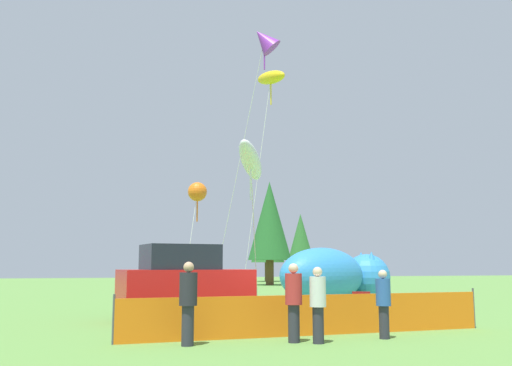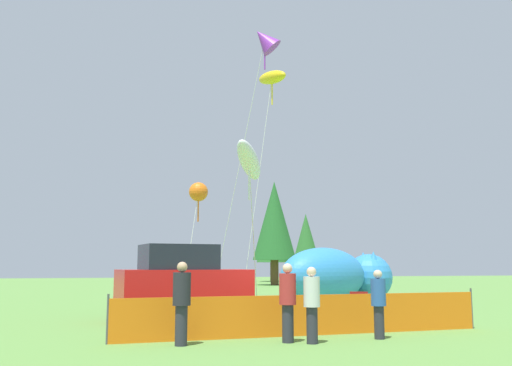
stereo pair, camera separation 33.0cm
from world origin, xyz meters
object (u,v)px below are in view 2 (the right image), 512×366
object	(u,v)px
spectator_in_grey_shirt	(182,300)
kite_purple_delta	(264,41)
kite_yellow_hero	(272,78)
spectator_in_red_shirt	(312,301)
spectator_in_yellow_shirt	(288,299)
kite_orange_flower	(198,192)
inflatable_cat	(336,277)
parked_car	(183,283)
folding_chair	(359,306)
spectator_in_green_shirt	(379,301)
kite_white_ghost	(249,161)

from	to	relation	value
spectator_in_grey_shirt	kite_purple_delta	world-z (taller)	kite_purple_delta
kite_yellow_hero	spectator_in_red_shirt	bearing A→B (deg)	-102.32
spectator_in_yellow_shirt	kite_yellow_hero	xyz separation A→B (m)	(3.14, 11.97, 9.28)
kite_purple_delta	spectator_in_grey_shirt	bearing A→B (deg)	-115.27
kite_orange_flower	kite_purple_delta	world-z (taller)	kite_purple_delta
spectator_in_red_shirt	kite_orange_flower	size ratio (longest dim) A/B	0.32
inflatable_cat	kite_orange_flower	world-z (taller)	kite_orange_flower
inflatable_cat	spectator_in_red_shirt	world-z (taller)	inflatable_cat
parked_car	spectator_in_grey_shirt	xyz separation A→B (m)	(-0.75, -5.67, -0.16)
spectator_in_grey_shirt	kite_purple_delta	size ratio (longest dim) A/B	0.15
spectator_in_yellow_shirt	kite_purple_delta	xyz separation A→B (m)	(2.14, 9.63, 10.06)
kite_yellow_hero	kite_purple_delta	world-z (taller)	kite_purple_delta
folding_chair	kite_orange_flower	size ratio (longest dim) A/B	0.18
spectator_in_green_shirt	kite_purple_delta	bearing A→B (deg)	90.59
folding_chair	inflatable_cat	bearing A→B (deg)	-173.65
parked_car	spectator_in_yellow_shirt	xyz separation A→B (m)	(1.61, -5.77, -0.18)
spectator_in_green_shirt	kite_orange_flower	world-z (taller)	kite_orange_flower
folding_chair	spectator_in_green_shirt	xyz separation A→B (m)	(-0.87, -2.97, 0.33)
parked_car	spectator_in_red_shirt	distance (m)	6.41
spectator_in_grey_shirt	kite_orange_flower	world-z (taller)	kite_orange_flower
parked_car	kite_orange_flower	bearing A→B (deg)	68.59
parked_car	spectator_in_grey_shirt	bearing A→B (deg)	-106.20
spectator_in_green_shirt	spectator_in_red_shirt	world-z (taller)	spectator_in_red_shirt
spectator_in_red_shirt	kite_orange_flower	bearing A→B (deg)	92.98
inflatable_cat	kite_yellow_hero	world-z (taller)	kite_yellow_hero
kite_yellow_hero	spectator_in_green_shirt	bearing A→B (deg)	-94.32
spectator_in_grey_shirt	kite_yellow_hero	size ratio (longest dim) A/B	0.16
spectator_in_green_shirt	kite_white_ghost	xyz separation A→B (m)	(-1.78, 5.45, 4.21)
spectator_in_red_shirt	kite_yellow_hero	world-z (taller)	kite_yellow_hero
kite_purple_delta	inflatable_cat	bearing A→B (deg)	29.46
kite_white_ghost	kite_purple_delta	distance (m)	7.42
kite_orange_flower	spectator_in_red_shirt	bearing A→B (deg)	-87.02
inflatable_cat	kite_white_ghost	xyz separation A→B (m)	(-5.58, -6.34, 3.94)
parked_car	inflatable_cat	size ratio (longest dim) A/B	0.66
spectator_in_red_shirt	kite_yellow_hero	distance (m)	15.63
inflatable_cat	spectator_in_yellow_shirt	world-z (taller)	inflatable_cat
spectator_in_grey_shirt	kite_purple_delta	xyz separation A→B (m)	(4.50, 9.53, 10.04)
inflatable_cat	kite_white_ghost	distance (m)	9.32
kite_white_ghost	inflatable_cat	bearing A→B (deg)	48.62
spectator_in_red_shirt	kite_purple_delta	size ratio (longest dim) A/B	0.14
kite_orange_flower	kite_purple_delta	size ratio (longest dim) A/B	0.45
kite_yellow_hero	kite_orange_flower	bearing A→B (deg)	178.11
kite_orange_flower	kite_yellow_hero	xyz separation A→B (m)	(3.32, -0.11, 5.40)
spectator_in_red_shirt	spectator_in_grey_shirt	world-z (taller)	spectator_in_grey_shirt
kite_purple_delta	folding_chair	bearing A→B (deg)	-81.67
folding_chair	spectator_in_red_shirt	world-z (taller)	spectator_in_red_shirt
parked_car	kite_white_ghost	distance (m)	4.47
spectator_in_yellow_shirt	folding_chair	bearing A→B (deg)	44.19
folding_chair	kite_white_ghost	size ratio (longest dim) A/B	0.16
kite_yellow_hero	inflatable_cat	bearing A→B (deg)	-2.61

